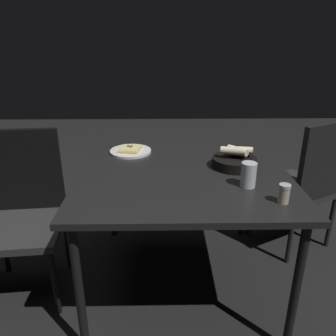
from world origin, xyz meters
name	(u,v)px	position (x,y,z in m)	size (l,w,h in m)	color
ground	(181,278)	(0.00, 0.00, 0.00)	(8.00, 8.00, 0.00)	black
dining_table	(183,178)	(0.00, 0.00, 0.67)	(1.07, 1.10, 0.73)	black
pizza_plate	(131,151)	(-0.30, 0.25, 0.74)	(0.24, 0.24, 0.04)	white
bread_basket	(235,160)	(0.28, 0.01, 0.77)	(0.23, 0.23, 0.11)	black
beer_glass	(248,176)	(0.29, -0.23, 0.78)	(0.07, 0.07, 0.12)	silver
pepper_shaker	(284,195)	(0.40, -0.39, 0.77)	(0.05, 0.05, 0.08)	#BFB299
chair_near	(22,205)	(-0.88, 0.01, 0.51)	(0.48, 0.48, 0.91)	#2C2C2C
chair_far	(306,180)	(0.82, 0.33, 0.51)	(0.59, 0.59, 0.91)	#292929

